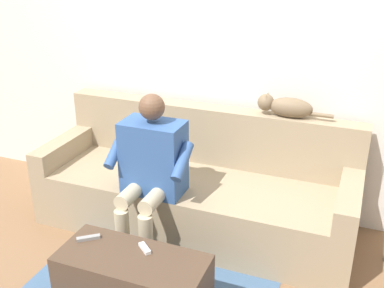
{
  "coord_description": "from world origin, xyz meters",
  "views": [
    {
      "loc": [
        -1.16,
        2.89,
        2.1
      ],
      "look_at": [
        0.0,
        -0.05,
        0.74
      ],
      "focal_mm": 43.84,
      "sensor_mm": 36.0,
      "label": 1
    }
  ],
  "objects_px": {
    "person_solo_seated": "(151,166)",
    "couch": "(196,190)",
    "coffee_table": "(133,284)",
    "remote_gray": "(88,238)",
    "cat_on_backrest": "(285,106)",
    "remote_white": "(145,248)"
  },
  "relations": [
    {
      "from": "person_solo_seated",
      "to": "couch",
      "type": "bearing_deg",
      "value": -115.65
    },
    {
      "from": "coffee_table",
      "to": "remote_gray",
      "type": "distance_m",
      "value": 0.4
    },
    {
      "from": "cat_on_backrest",
      "to": "person_solo_seated",
      "type": "bearing_deg",
      "value": 40.99
    },
    {
      "from": "coffee_table",
      "to": "cat_on_backrest",
      "type": "distance_m",
      "value": 1.66
    },
    {
      "from": "couch",
      "to": "coffee_table",
      "type": "distance_m",
      "value": 1.06
    },
    {
      "from": "remote_gray",
      "to": "remote_white",
      "type": "bearing_deg",
      "value": 146.83
    },
    {
      "from": "person_solo_seated",
      "to": "remote_gray",
      "type": "xyz_separation_m",
      "value": [
        0.14,
        0.6,
        -0.25
      ]
    },
    {
      "from": "couch",
      "to": "coffee_table",
      "type": "xyz_separation_m",
      "value": [
        0.0,
        1.06,
        -0.1
      ]
    },
    {
      "from": "remote_white",
      "to": "person_solo_seated",
      "type": "bearing_deg",
      "value": 152.0
    },
    {
      "from": "person_solo_seated",
      "to": "remote_white",
      "type": "distance_m",
      "value": 0.66
    },
    {
      "from": "coffee_table",
      "to": "remote_white",
      "type": "xyz_separation_m",
      "value": [
        -0.04,
        -0.09,
        0.21
      ]
    },
    {
      "from": "person_solo_seated",
      "to": "remote_gray",
      "type": "distance_m",
      "value": 0.67
    },
    {
      "from": "cat_on_backrest",
      "to": "remote_gray",
      "type": "xyz_separation_m",
      "value": [
        0.93,
        1.28,
        -0.57
      ]
    },
    {
      "from": "person_solo_seated",
      "to": "remote_gray",
      "type": "height_order",
      "value": "person_solo_seated"
    },
    {
      "from": "remote_white",
      "to": "remote_gray",
      "type": "bearing_deg",
      "value": -135.25
    },
    {
      "from": "person_solo_seated",
      "to": "remote_white",
      "type": "height_order",
      "value": "person_solo_seated"
    },
    {
      "from": "person_solo_seated",
      "to": "remote_gray",
      "type": "bearing_deg",
      "value": 76.61
    },
    {
      "from": "remote_white",
      "to": "remote_gray",
      "type": "xyz_separation_m",
      "value": [
        0.37,
        0.03,
        -0.0
      ]
    },
    {
      "from": "coffee_table",
      "to": "person_solo_seated",
      "type": "relative_size",
      "value": 0.77
    },
    {
      "from": "couch",
      "to": "remote_white",
      "type": "xyz_separation_m",
      "value": [
        -0.04,
        0.97,
        0.11
      ]
    },
    {
      "from": "couch",
      "to": "coffee_table",
      "type": "relative_size",
      "value": 2.71
    },
    {
      "from": "couch",
      "to": "person_solo_seated",
      "type": "xyz_separation_m",
      "value": [
        0.19,
        0.4,
        0.36
      ]
    }
  ]
}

